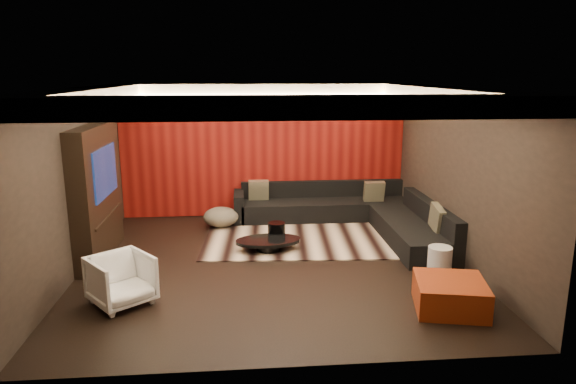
{
  "coord_description": "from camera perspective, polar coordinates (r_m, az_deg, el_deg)",
  "views": [
    {
      "loc": [
        -0.45,
        -7.82,
        3.03
      ],
      "look_at": [
        0.3,
        0.6,
        1.05
      ],
      "focal_mm": 32.0,
      "sensor_mm": 36.0,
      "label": 1
    }
  ],
  "objects": [
    {
      "name": "soffit_right",
      "position": [
        8.43,
        17.13,
        10.31
      ],
      "size": [
        0.6,
        4.8,
        0.22
      ],
      "primitive_type": "cube",
      "color": "silver",
      "rests_on": "ground"
    },
    {
      "name": "cove_left",
      "position": [
        8.06,
        -19.06,
        9.42
      ],
      "size": [
        0.08,
        4.8,
        0.04
      ],
      "primitive_type": "cube",
      "color": "#FFD899",
      "rests_on": "ground"
    },
    {
      "name": "orange_ottoman",
      "position": [
        7.15,
        17.56,
        -10.84
      ],
      "size": [
        1.05,
        1.05,
        0.39
      ],
      "primitive_type": "cube",
      "rotation": [
        0.0,
        0.0,
        -0.21
      ],
      "color": "#9C2A14",
      "rests_on": "floor"
    },
    {
      "name": "wall_right",
      "position": [
        8.7,
        18.45,
        1.71
      ],
      "size": [
        0.02,
        6.0,
        2.8
      ],
      "primitive_type": "cube",
      "color": "black",
      "rests_on": "ground"
    },
    {
      "name": "soffit_back",
      "position": [
        10.53,
        -2.69,
        11.32
      ],
      "size": [
        6.0,
        0.6,
        0.22
      ],
      "primitive_type": "cube",
      "color": "silver",
      "rests_on": "ground"
    },
    {
      "name": "tv_screen",
      "position": [
        8.85,
        -19.68,
        2.13
      ],
      "size": [
        0.04,
        1.3,
        0.8
      ],
      "primitive_type": "cube",
      "color": "black",
      "rests_on": "ground"
    },
    {
      "name": "armchair",
      "position": [
        7.25,
        -18.03,
        -9.29
      ],
      "size": [
        1.03,
        1.03,
        0.68
      ],
      "primitive_type": "imported",
      "rotation": [
        0.0,
        0.0,
        0.67
      ],
      "color": "white",
      "rests_on": "floor"
    },
    {
      "name": "wall_back",
      "position": [
        10.96,
        -2.69,
        4.62
      ],
      "size": [
        6.0,
        0.02,
        2.8
      ],
      "primitive_type": "cube",
      "color": "black",
      "rests_on": "ground"
    },
    {
      "name": "striped_pouf",
      "position": [
        10.33,
        -7.46,
        -2.75
      ],
      "size": [
        0.92,
        0.92,
        0.38
      ],
      "primitive_type": "ellipsoid",
      "rotation": [
        0.0,
        0.0,
        -0.41
      ],
      "color": "#B4A78B",
      "rests_on": "rug"
    },
    {
      "name": "cove_front",
      "position": [
        5.49,
        -0.39,
        8.7
      ],
      "size": [
        4.8,
        0.08,
        0.04
      ],
      "primitive_type": "cube",
      "color": "#FFD899",
      "rests_on": "ground"
    },
    {
      "name": "cove_right",
      "position": [
        8.32,
        14.88,
        9.79
      ],
      "size": [
        0.08,
        4.8,
        0.04
      ],
      "primitive_type": "cube",
      "color": "#FFD899",
      "rests_on": "ground"
    },
    {
      "name": "red_feature_wall",
      "position": [
        10.92,
        -2.68,
        4.59
      ],
      "size": [
        5.98,
        0.05,
        2.78
      ],
      "primitive_type": "cube",
      "color": "#6B0C0A",
      "rests_on": "ground"
    },
    {
      "name": "throw_pillows",
      "position": [
        10.09,
        7.0,
        -0.74
      ],
      "size": [
        3.21,
        2.75,
        0.5
      ],
      "color": "tan",
      "rests_on": "sectional_sofa"
    },
    {
      "name": "soffit_left",
      "position": [
        8.14,
        -21.47,
        9.9
      ],
      "size": [
        0.6,
        4.8,
        0.22
      ],
      "primitive_type": "cube",
      "color": "silver",
      "rests_on": "ground"
    },
    {
      "name": "tv_surround",
      "position": [
        8.96,
        -20.49,
        -0.1
      ],
      "size": [
        0.3,
        2.0,
        2.2
      ],
      "primitive_type": "cube",
      "color": "black",
      "rests_on": "ground"
    },
    {
      "name": "soffit_front",
      "position": [
        5.15,
        -0.07,
        9.41
      ],
      "size": [
        6.0,
        0.6,
        0.22
      ],
      "primitive_type": "cube",
      "color": "silver",
      "rests_on": "ground"
    },
    {
      "name": "tv_shelf",
      "position": [
        9.02,
        -19.31,
        -2.55
      ],
      "size": [
        0.04,
        1.6,
        0.04
      ],
      "primitive_type": "cube",
      "color": "black",
      "rests_on": "ground"
    },
    {
      "name": "floor",
      "position": [
        8.4,
        -1.69,
        -8.04
      ],
      "size": [
        6.0,
        6.0,
        0.02
      ],
      "primitive_type": "cube",
      "color": "black",
      "rests_on": "ground"
    },
    {
      "name": "white_side_table",
      "position": [
        8.19,
        16.49,
        -7.39
      ],
      "size": [
        0.48,
        0.48,
        0.45
      ],
      "primitive_type": "cylinder",
      "rotation": [
        0.0,
        0.0,
        -0.42
      ],
      "color": "silver",
      "rests_on": "floor"
    },
    {
      "name": "drum_stool",
      "position": [
        9.29,
        -1.28,
        -4.52
      ],
      "size": [
        0.4,
        0.4,
        0.37
      ],
      "primitive_type": "cylinder",
      "rotation": [
        0.0,
        0.0,
        0.33
      ],
      "color": "black",
      "rests_on": "rug"
    },
    {
      "name": "coffee_table",
      "position": [
        8.94,
        -2.21,
        -5.84
      ],
      "size": [
        1.23,
        1.23,
        0.19
      ],
      "primitive_type": "cylinder",
      "rotation": [
        0.0,
        0.0,
        0.1
      ],
      "color": "black",
      "rests_on": "rug"
    },
    {
      "name": "ceiling",
      "position": [
        7.83,
        -1.83,
        11.57
      ],
      "size": [
        6.0,
        6.0,
        0.02
      ],
      "primitive_type": "cube",
      "color": "silver",
      "rests_on": "ground"
    },
    {
      "name": "sectional_sofa",
      "position": [
        10.3,
        7.35,
        -2.51
      ],
      "size": [
        3.65,
        3.5,
        0.75
      ],
      "color": "black",
      "rests_on": "floor"
    },
    {
      "name": "rug",
      "position": [
        9.93,
        2.62,
        -4.53
      ],
      "size": [
        4.17,
        3.23,
        0.02
      ],
      "primitive_type": "cube",
      "rotation": [
        0.0,
        0.0,
        -0.06
      ],
      "color": "beige",
      "rests_on": "floor"
    },
    {
      "name": "cove_back",
      "position": [
        10.19,
        -2.6,
        10.76
      ],
      "size": [
        4.8,
        0.08,
        0.04
      ],
      "primitive_type": "cube",
      "color": "#FFD899",
      "rests_on": "ground"
    },
    {
      "name": "wall_left",
      "position": [
        8.38,
        -22.76,
        0.94
      ],
      "size": [
        0.02,
        6.0,
        2.8
      ],
      "primitive_type": "cube",
      "color": "black",
      "rests_on": "ground"
    }
  ]
}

